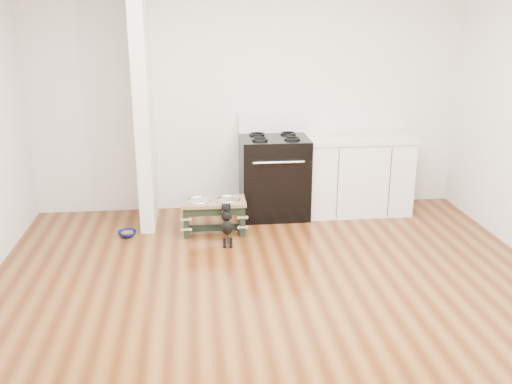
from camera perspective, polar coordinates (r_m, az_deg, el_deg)
name	(u,v)px	position (r m, az deg, el deg)	size (l,w,h in m)	color
ground	(280,306)	(4.71, 2.41, -11.28)	(5.00, 5.00, 0.00)	#4B230D
room_shell	(283,106)	(4.18, 2.69, 8.55)	(5.00, 5.00, 5.00)	silver
partition_wall	(143,102)	(6.27, -11.21, 8.82)	(0.15, 0.80, 2.70)	silver
oven_range	(274,175)	(6.55, 1.81, 1.71)	(0.76, 0.69, 1.14)	black
cabinet_run	(357,174)	(6.78, 10.02, 1.78)	(1.24, 0.64, 0.91)	white
dog_feeder	(214,210)	(6.07, -4.25, -1.78)	(0.67, 0.36, 0.38)	black
puppy	(227,223)	(5.80, -2.93, -3.11)	(0.12, 0.35, 0.41)	black
floor_bowl	(127,234)	(6.19, -12.75, -4.08)	(0.24, 0.24, 0.06)	#0B1352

